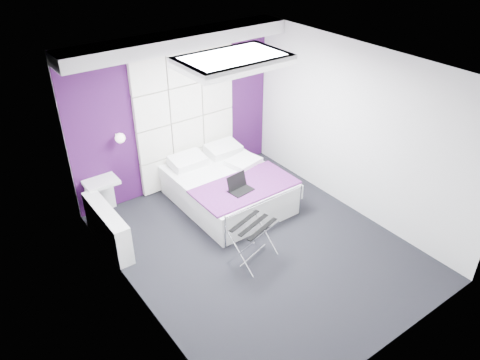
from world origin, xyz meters
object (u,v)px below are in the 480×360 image
object	(u,v)px
radiator	(107,227)
laptop	(239,186)
bed	(228,187)
luggage_rack	(253,242)
nightstand	(101,182)
wall_lamp	(119,137)

from	to	relation	value
radiator	laptop	xyz separation A→B (m)	(1.86, -0.60, 0.29)
bed	laptop	xyz separation A→B (m)	(-0.13, -0.49, 0.31)
radiator	laptop	distance (m)	1.97
radiator	luggage_rack	bearing A→B (deg)	-45.22
luggage_rack	radiator	bearing A→B (deg)	118.77
radiator	nightstand	bearing A→B (deg)	71.57
wall_lamp	radiator	xyz separation A→B (m)	(-0.64, -0.76, -0.92)
radiator	bed	world-z (taller)	bed
bed	nightstand	bearing A→B (deg)	154.67
nightstand	laptop	size ratio (longest dim) A/B	1.42
radiator	laptop	bearing A→B (deg)	-17.75
wall_lamp	bed	distance (m)	1.86
radiator	bed	distance (m)	1.99
nightstand	luggage_rack	bearing A→B (deg)	-60.93
laptop	nightstand	bearing A→B (deg)	133.57
radiator	wall_lamp	bearing A→B (deg)	49.90
bed	laptop	size ratio (longest dim) A/B	5.43
nightstand	laptop	bearing A→B (deg)	-39.08
wall_lamp	luggage_rack	xyz separation A→B (m)	(0.82, -2.23, -0.93)
bed	nightstand	xyz separation A→B (m)	(-1.75, 0.83, 0.32)
laptop	luggage_rack	bearing A→B (deg)	-122.21
luggage_rack	wall_lamp	bearing A→B (deg)	94.10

